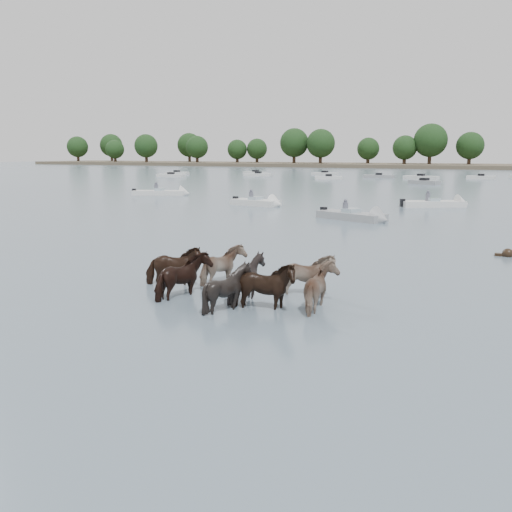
% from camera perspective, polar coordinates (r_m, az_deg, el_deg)
% --- Properties ---
extents(ground, '(400.00, 400.00, 0.00)m').
position_cam_1_polar(ground, '(15.81, -12.37, -4.99)').
color(ground, '#495969').
rests_on(ground, ground).
extents(shoreline, '(160.00, 30.00, 1.00)m').
position_cam_1_polar(shoreline, '(180.43, -0.95, 9.77)').
color(shoreline, '#4C4233').
rests_on(shoreline, ground).
extents(pony_herd, '(7.24, 4.40, 1.62)m').
position_cam_1_polar(pony_herd, '(15.92, -1.62, -2.67)').
color(pony_herd, black).
rests_on(pony_herd, ground).
extents(swimming_pony, '(0.72, 0.44, 0.44)m').
position_cam_1_polar(swimming_pony, '(24.72, 25.10, 0.19)').
color(swimming_pony, black).
rests_on(swimming_pony, ground).
extents(motorboat_a, '(4.81, 2.32, 1.92)m').
position_cam_1_polar(motorboat_a, '(43.77, 0.71, 5.66)').
color(motorboat_a, silver).
rests_on(motorboat_a, ground).
extents(motorboat_b, '(5.28, 3.32, 1.92)m').
position_cam_1_polar(motorboat_b, '(34.86, 11.07, 4.09)').
color(motorboat_b, gray).
rests_on(motorboat_b, ground).
extents(motorboat_c, '(5.48, 3.96, 1.92)m').
position_cam_1_polar(motorboat_c, '(45.47, 19.18, 5.25)').
color(motorboat_c, silver).
rests_on(motorboat_c, ground).
extents(motorboat_f, '(5.92, 3.52, 1.92)m').
position_cam_1_polar(motorboat_f, '(55.51, -9.43, 6.63)').
color(motorboat_f, silver).
rests_on(motorboat_f, ground).
extents(distant_flotilla, '(105.71, 28.41, 0.93)m').
position_cam_1_polar(distant_flotilla, '(90.49, 19.56, 7.80)').
color(distant_flotilla, silver).
rests_on(distant_flotilla, ground).
extents(treeline, '(147.37, 21.75, 12.34)m').
position_cam_1_polar(treeline, '(179.14, -0.73, 11.68)').
color(treeline, '#382619').
rests_on(treeline, ground).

